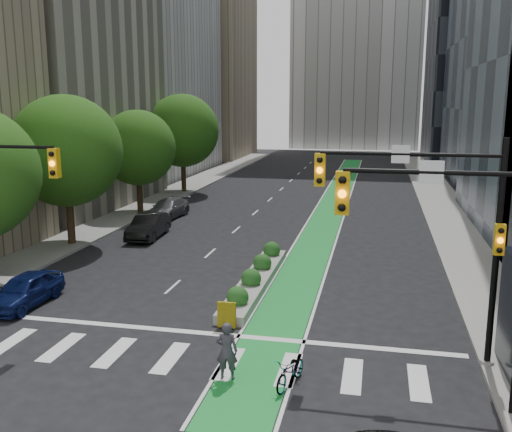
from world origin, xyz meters
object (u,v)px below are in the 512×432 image
at_px(median_planter, 256,278).
at_px(cyclist, 227,351).
at_px(parked_car_left_far, 168,209).
at_px(parked_car_left_near, 25,290).
at_px(parked_car_left_mid, 148,226).
at_px(bicycle, 291,371).

bearing_deg(median_planter, cyclist, -83.52).
bearing_deg(parked_car_left_far, parked_car_left_near, -82.28).
height_order(parked_car_left_mid, parked_car_left_far, parked_car_left_mid).
bearing_deg(parked_car_left_far, parked_car_left_mid, -74.64).
height_order(median_planter, bicycle, median_planter).
relative_size(median_planter, parked_car_left_near, 2.57).
height_order(parked_car_left_near, parked_car_left_mid, parked_car_left_mid).
bearing_deg(median_planter, bicycle, -71.64).
xyz_separation_m(cyclist, parked_car_left_far, (-10.58, 22.82, -0.24)).
relative_size(bicycle, parked_car_left_far, 0.38).
xyz_separation_m(median_planter, parked_car_left_near, (-8.86, -4.62, 0.31)).
relative_size(median_planter, cyclist, 5.56).
distance_m(median_planter, parked_car_left_mid, 11.47).
height_order(bicycle, parked_car_left_far, parked_car_left_far).
distance_m(bicycle, cyclist, 2.02).
bearing_deg(parked_car_left_far, median_planter, -49.71).
bearing_deg(cyclist, parked_car_left_far, -69.15).
height_order(parked_car_left_near, parked_car_left_far, parked_car_left_near).
bearing_deg(bicycle, cyclist, -163.50).
height_order(cyclist, parked_car_left_far, cyclist).
height_order(bicycle, cyclist, cyclist).
distance_m(bicycle, parked_car_left_mid, 20.30).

